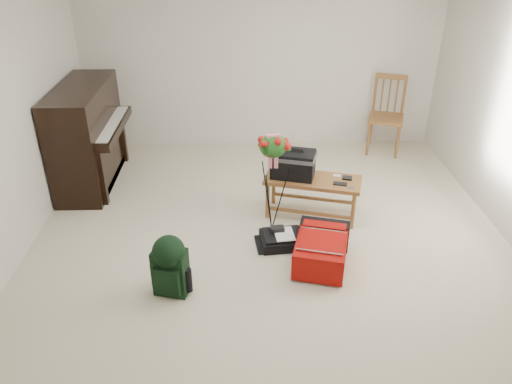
{
  "coord_description": "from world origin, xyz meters",
  "views": [
    {
      "loc": [
        -0.29,
        -4.19,
        3.02
      ],
      "look_at": [
        -0.14,
        0.35,
        0.49
      ],
      "focal_mm": 35.0,
      "sensor_mm": 36.0,
      "label": 1
    }
  ],
  "objects_px": {
    "bench": "(299,170)",
    "red_suitcase": "(321,246)",
    "green_backpack": "(170,263)",
    "flower_stand": "(272,184)",
    "piano": "(88,138)",
    "black_duffel": "(282,239)",
    "dining_chair": "(385,116)"
  },
  "relations": [
    {
      "from": "black_duffel",
      "to": "flower_stand",
      "type": "height_order",
      "value": "flower_stand"
    },
    {
      "from": "bench",
      "to": "red_suitcase",
      "type": "bearing_deg",
      "value": -65.38
    },
    {
      "from": "red_suitcase",
      "to": "dining_chair",
      "type": "bearing_deg",
      "value": 78.63
    },
    {
      "from": "bench",
      "to": "black_duffel",
      "type": "bearing_deg",
      "value": -95.39
    },
    {
      "from": "green_backpack",
      "to": "dining_chair",
      "type": "bearing_deg",
      "value": 62.83
    },
    {
      "from": "dining_chair",
      "to": "black_duffel",
      "type": "bearing_deg",
      "value": -107.08
    },
    {
      "from": "dining_chair",
      "to": "flower_stand",
      "type": "bearing_deg",
      "value": -112.26
    },
    {
      "from": "piano",
      "to": "flower_stand",
      "type": "height_order",
      "value": "piano"
    },
    {
      "from": "black_duffel",
      "to": "green_backpack",
      "type": "distance_m",
      "value": 1.31
    },
    {
      "from": "green_backpack",
      "to": "bench",
      "type": "bearing_deg",
      "value": 59.59
    },
    {
      "from": "piano",
      "to": "bench",
      "type": "bearing_deg",
      "value": -20.3
    },
    {
      "from": "piano",
      "to": "flower_stand",
      "type": "distance_m",
      "value": 2.53
    },
    {
      "from": "piano",
      "to": "black_duffel",
      "type": "distance_m",
      "value": 2.81
    },
    {
      "from": "dining_chair",
      "to": "flower_stand",
      "type": "xyz_separation_m",
      "value": [
        -1.73,
        -2.05,
        0.04
      ]
    },
    {
      "from": "red_suitcase",
      "to": "flower_stand",
      "type": "bearing_deg",
      "value": 142.78
    },
    {
      "from": "piano",
      "to": "dining_chair",
      "type": "xyz_separation_m",
      "value": [
        3.95,
        0.84,
        -0.07
      ]
    },
    {
      "from": "bench",
      "to": "red_suitcase",
      "type": "height_order",
      "value": "bench"
    },
    {
      "from": "piano",
      "to": "red_suitcase",
      "type": "height_order",
      "value": "piano"
    },
    {
      "from": "green_backpack",
      "to": "piano",
      "type": "bearing_deg",
      "value": 133.38
    },
    {
      "from": "green_backpack",
      "to": "flower_stand",
      "type": "height_order",
      "value": "flower_stand"
    },
    {
      "from": "dining_chair",
      "to": "green_backpack",
      "type": "height_order",
      "value": "dining_chair"
    },
    {
      "from": "piano",
      "to": "red_suitcase",
      "type": "bearing_deg",
      "value": -33.84
    },
    {
      "from": "black_duffel",
      "to": "flower_stand",
      "type": "distance_m",
      "value": 0.58
    },
    {
      "from": "bench",
      "to": "red_suitcase",
      "type": "relative_size",
      "value": 1.37
    },
    {
      "from": "dining_chair",
      "to": "red_suitcase",
      "type": "bearing_deg",
      "value": -98.22
    },
    {
      "from": "flower_stand",
      "to": "bench",
      "type": "bearing_deg",
      "value": 38.25
    },
    {
      "from": "dining_chair",
      "to": "black_duffel",
      "type": "relative_size",
      "value": 2.28
    },
    {
      "from": "flower_stand",
      "to": "piano",
      "type": "bearing_deg",
      "value": 147.17
    },
    {
      "from": "piano",
      "to": "bench",
      "type": "distance_m",
      "value": 2.69
    },
    {
      "from": "black_duffel",
      "to": "flower_stand",
      "type": "xyz_separation_m",
      "value": [
        -0.09,
        0.3,
        0.49
      ]
    },
    {
      "from": "green_backpack",
      "to": "red_suitcase",
      "type": "bearing_deg",
      "value": 31.61
    },
    {
      "from": "piano",
      "to": "green_backpack",
      "type": "height_order",
      "value": "piano"
    }
  ]
}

